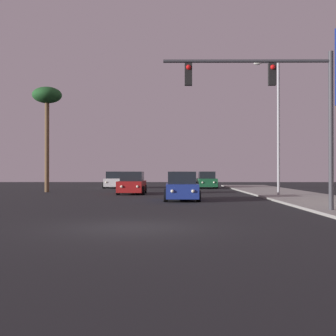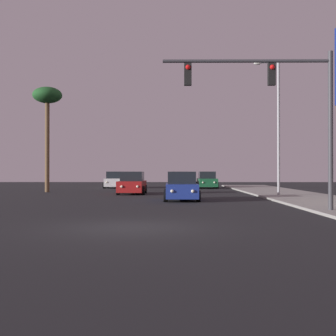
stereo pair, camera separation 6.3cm
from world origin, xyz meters
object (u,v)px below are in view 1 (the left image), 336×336
car_black (179,181)px  traffic_light_mast (283,98)px  car_white (115,181)px  palm_tree_mid (47,101)px  car_blue (182,187)px  car_red (132,184)px  street_lamp (276,120)px  car_green (207,181)px

car_black → traffic_light_mast: traffic_light_mast is taller
car_white → palm_tree_mid: size_ratio=0.50×
car_blue → palm_tree_mid: size_ratio=0.50×
traffic_light_mast → car_red: bearing=115.5°
car_white → car_blue: bearing=105.9°
car_white → street_lamp: (12.83, -16.52, 4.36)m
car_red → palm_tree_mid: (-7.25, 3.28, 6.72)m
traffic_light_mast → palm_tree_mid: palm_tree_mid is taller
car_white → traffic_light_mast: size_ratio=0.62×
car_blue → traffic_light_mast: 9.89m
car_blue → traffic_light_mast: size_ratio=0.62×
car_red → street_lamp: bearing=161.5°
car_red → car_black: bearing=-104.6°
traffic_light_mast → car_green: bearing=92.0°
car_red → car_blue: size_ratio=1.01×
street_lamp → palm_tree_mid: 18.71m
street_lamp → car_green: bearing=102.2°
car_white → palm_tree_mid: (-4.39, -9.58, 6.72)m
car_white → traffic_light_mast: (10.37, -28.61, 3.95)m
car_white → palm_tree_mid: palm_tree_mid is taller
car_white → car_black: (6.60, -0.09, 0.00)m
car_red → car_green: bearing=-116.1°
car_green → street_lamp: size_ratio=0.48×
traffic_light_mast → street_lamp: size_ratio=0.77×
car_blue → car_red: bearing=-65.2°
car_green → traffic_light_mast: size_ratio=0.62×
car_red → palm_tree_mid: 10.42m
traffic_light_mast → street_lamp: bearing=78.5°
car_blue → palm_tree_mid: palm_tree_mid is taller
car_red → car_green: (6.51, 12.33, 0.00)m
car_red → street_lamp: size_ratio=0.48×
car_blue → car_white: bearing=-72.8°
car_black → palm_tree_mid: size_ratio=0.50×
car_black → street_lamp: street_lamp is taller
car_blue → car_black: 20.37m
car_green → traffic_light_mast: bearing=91.3°
car_white → car_black: size_ratio=1.00×
street_lamp → traffic_light_mast: bearing=-101.5°
car_green → street_lamp: (3.45, -15.99, 4.36)m
car_blue → car_green: 20.14m
car_red → car_green: same height
car_blue → car_black: same height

